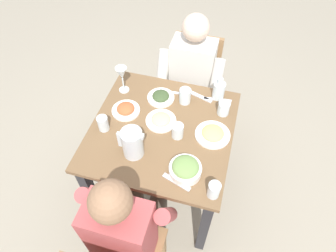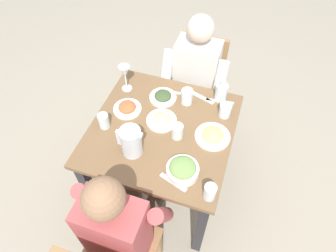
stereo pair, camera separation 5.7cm
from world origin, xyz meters
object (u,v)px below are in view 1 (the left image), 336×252
chair_near (194,80)px  water_glass_near_right (103,123)px  diner_far (129,221)px  salad_bowl (185,169)px  water_glass_far_right (178,131)px  water_glass_far_left (224,108)px  plate_fries (213,134)px  water_pitcher (132,143)px  plate_rice_curry (126,109)px  water_glass_near_left (214,190)px  wine_glass (122,75)px  plate_beans (161,120)px  plate_dolmas (161,97)px  water_glass_by_pitcher (185,96)px  diner_near (189,84)px  dining_table (162,141)px  oil_carafe (219,91)px

chair_near → water_glass_near_right: chair_near is taller
diner_far → salad_bowl: size_ratio=6.40×
water_glass_far_right → water_glass_far_left: size_ratio=1.04×
plate_fries → water_glass_far_right: size_ratio=2.23×
water_pitcher → plate_rice_curry: water_pitcher is taller
water_glass_near_left → wine_glass: (0.73, -0.61, 0.09)m
salad_bowl → wine_glass: 0.77m
plate_rice_curry → water_glass_far_right: water_glass_far_right is taller
plate_beans → plate_rice_curry: size_ratio=1.05×
chair_near → plate_beans: bearing=84.4°
salad_bowl → plate_dolmas: salad_bowl is taller
salad_bowl → water_glass_far_right: (0.10, -0.24, 0.01)m
plate_fries → water_glass_by_pitcher: water_glass_by_pitcher is taller
diner_near → water_glass_far_left: 0.48m
plate_dolmas → water_glass_near_left: bearing=127.7°
diner_near → water_pitcher: bearing=78.7°
water_pitcher → plate_rice_curry: bearing=-61.4°
dining_table → oil_carafe: (-0.29, -0.36, 0.19)m
diner_near → water_glass_far_right: bearing=95.5°
plate_rice_curry → water_glass_near_left: water_glass_near_left is taller
diner_far → water_glass_far_left: (-0.37, -0.79, 0.17)m
plate_fries → plate_rice_curry: size_ratio=1.17×
oil_carafe → plate_fries: bearing=94.3°
chair_near → oil_carafe: oil_carafe is taller
plate_beans → oil_carafe: 0.44m
diner_near → wine_glass: bearing=38.3°
plate_beans → oil_carafe: size_ratio=1.17×
water_glass_near_left → oil_carafe: (0.10, -0.72, 0.01)m
plate_dolmas → water_glass_near_right: 0.43m
plate_dolmas → water_glass_far_left: bearing=177.6°
dining_table → plate_dolmas: bearing=-72.1°
salad_bowl → water_glass_far_left: size_ratio=1.96×
water_glass_far_left → oil_carafe: size_ratio=0.56×
diner_far → water_pitcher: bearing=-76.6°
water_glass_by_pitcher → water_glass_near_right: (0.43, 0.36, -0.00)m
plate_dolmas → water_glass_near_right: water_glass_near_right is taller
diner_far → water_pitcher: 0.42m
chair_near → plate_beans: chair_near is taller
plate_fries → water_glass_near_right: bearing=11.0°
diner_far → water_glass_near_left: size_ratio=11.56×
plate_dolmas → water_glass_near_left: (-0.46, 0.60, 0.03)m
plate_dolmas → oil_carafe: size_ratio=1.11×
plate_dolmas → salad_bowl: bearing=119.6°
salad_bowl → water_glass_near_right: water_glass_near_right is taller
plate_dolmas → plate_beans: (-0.06, 0.19, -0.00)m
salad_bowl → plate_beans: size_ratio=0.94×
water_glass_by_pitcher → water_glass_far_left: size_ratio=1.17×
water_glass_far_left → plate_rice_curry: bearing=14.2°
wine_glass → plate_beans: bearing=148.1°
plate_beans → wine_glass: bearing=-31.9°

